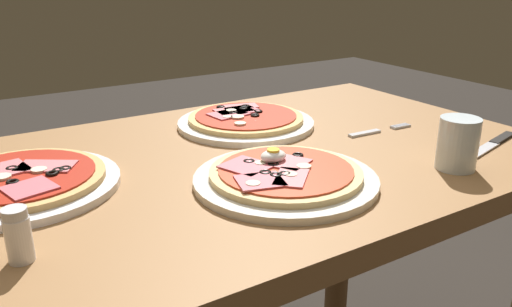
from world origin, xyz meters
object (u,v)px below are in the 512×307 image
(fork, at_px, (375,131))
(salt_shaker, at_px, (18,235))
(pizza_across_left, at_px, (22,182))
(water_glass_near, at_px, (457,147))
(pizza_foreground, at_px, (285,176))
(knife, at_px, (495,143))
(pizza_across_right, at_px, (246,121))
(dining_table, at_px, (229,225))

(fork, bearing_deg, salt_shaker, -168.79)
(pizza_across_left, height_order, fork, pizza_across_left)
(water_glass_near, bearing_deg, salt_shaker, 173.33)
(pizza_foreground, relative_size, fork, 1.84)
(knife, relative_size, salt_shaker, 2.90)
(pizza_across_right, xyz_separation_m, water_glass_near, (0.17, -0.40, 0.03))
(pizza_across_right, relative_size, knife, 1.48)
(water_glass_near, bearing_deg, pizza_foreground, 160.24)
(pizza_across_right, bearing_deg, dining_table, -130.39)
(dining_table, bearing_deg, pizza_across_left, 170.24)
(pizza_across_left, height_order, pizza_across_right, same)
(pizza_across_left, xyz_separation_m, water_glass_near, (0.63, -0.30, 0.03))
(salt_shaker, bearing_deg, dining_table, 24.08)
(dining_table, distance_m, fork, 0.36)
(dining_table, xyz_separation_m, knife, (0.47, -0.20, 0.13))
(water_glass_near, xyz_separation_m, fork, (0.03, 0.22, -0.04))
(pizza_across_right, bearing_deg, fork, -41.93)
(pizza_foreground, height_order, pizza_across_left, pizza_foreground)
(dining_table, xyz_separation_m, fork, (0.33, -0.03, 0.13))
(pizza_across_right, bearing_deg, knife, -46.42)
(water_glass_near, relative_size, salt_shaker, 1.31)
(pizza_foreground, height_order, water_glass_near, water_glass_near)
(pizza_foreground, bearing_deg, dining_table, 99.27)
(salt_shaker, bearing_deg, knife, -2.58)
(dining_table, height_order, pizza_across_right, pizza_across_right)
(pizza_across_right, relative_size, salt_shaker, 4.30)
(dining_table, bearing_deg, pizza_foreground, -80.73)
(water_glass_near, distance_m, salt_shaker, 0.68)
(fork, bearing_deg, water_glass_near, -97.74)
(pizza_across_right, relative_size, fork, 1.82)
(pizza_foreground, distance_m, pizza_across_left, 0.40)
(dining_table, xyz_separation_m, pizza_across_left, (-0.33, 0.06, 0.14))
(pizza_across_right, distance_m, knife, 0.49)
(fork, bearing_deg, pizza_across_left, 172.93)
(pizza_across_left, xyz_separation_m, knife, (0.80, -0.26, -0.01))
(dining_table, distance_m, pizza_foreground, 0.20)
(pizza_across_right, bearing_deg, pizza_across_left, -167.96)
(dining_table, height_order, water_glass_near, water_glass_near)
(fork, height_order, salt_shaker, salt_shaker)
(pizza_foreground, relative_size, salt_shaker, 4.34)
(pizza_across_left, relative_size, salt_shaker, 4.40)
(pizza_across_right, distance_m, salt_shaker, 0.59)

